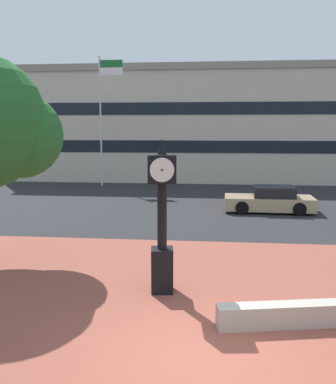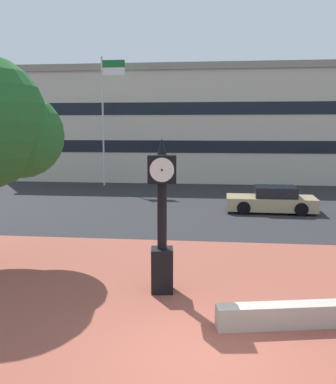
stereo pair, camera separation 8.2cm
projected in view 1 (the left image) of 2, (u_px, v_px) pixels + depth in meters
name	position (u px, v px, depth m)	size (l,w,h in m)	color
ground_plane	(208.00, 356.00, 7.86)	(200.00, 200.00, 0.00)	#262628
plaza_brick_paving	(209.00, 310.00, 9.83)	(44.00, 12.02, 0.01)	brown
planter_wall	(292.00, 315.00, 9.03)	(3.20, 0.40, 0.50)	#ADA393
street_clock	(162.00, 217.00, 10.69)	(0.77, 0.81, 3.90)	black
car_street_near	(270.00, 200.00, 21.27)	(4.39, 2.01, 1.28)	tan
flagpole_primary	(103.00, 110.00, 30.09)	(1.70, 0.14, 9.06)	silver
civic_building	(205.00, 125.00, 37.55)	(32.14, 13.44, 8.78)	beige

